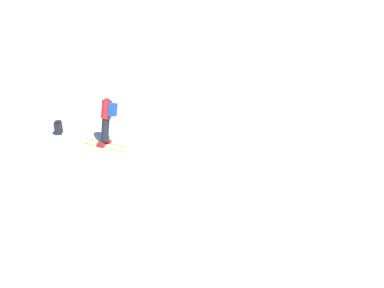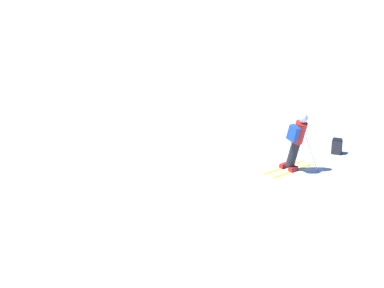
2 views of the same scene
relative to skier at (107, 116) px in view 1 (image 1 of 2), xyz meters
The scene contains 3 objects.
ground_plane 1.82m from the skier, ahead, with size 300.00×300.00×0.00m, color white.
skier is the anchor object (origin of this frame).
spare_backpack 2.30m from the skier, 82.36° to the right, with size 0.37×0.34×0.50m.
Camera 1 is at (7.79, 8.30, 5.65)m, focal length 35.00 mm.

